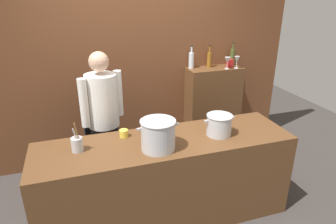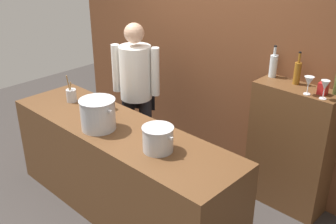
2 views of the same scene
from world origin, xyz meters
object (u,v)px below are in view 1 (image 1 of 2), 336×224
Objects in this scene: stockpot_small at (219,125)px; spice_tin_red at (230,63)px; chef at (103,115)px; stockpot_large at (158,135)px; butter_jar at (124,133)px; wine_glass_short at (227,61)px; utensil_crock at (77,144)px; wine_bottle_amber at (209,59)px; wine_glass_tall at (237,60)px; wine_bottle_olive at (232,56)px; wine_bottle_clear at (191,60)px.

spice_tin_red is (0.76, 1.22, 0.29)m from stockpot_small.
chef reaches higher than stockpot_large.
wine_glass_short reaches higher than butter_jar.
utensil_crock is 0.96× the size of wine_bottle_amber.
wine_glass_tall is (0.33, -0.17, 0.01)m from wine_bottle_amber.
chef is 4.37× the size of stockpot_large.
wine_bottle_amber is (1.14, 1.38, 0.31)m from stockpot_large.
wine_glass_short is 0.14m from spice_tin_red.
stockpot_small is 1.97× the size of wine_glass_tall.
utensil_crock is at bearing 36.36° from chef.
wine_bottle_amber reaches higher than butter_jar.
wine_glass_tall is (1.86, 0.41, 0.39)m from chef.
stockpot_large is 1.26× the size of wine_bottle_amber.
wine_bottle_amber is (0.48, 1.29, 0.35)m from stockpot_small.
wine_glass_tall is at bearing 39.62° from stockpot_large.
utensil_crock is at bearing -151.95° from spice_tin_red.
stockpot_small is 1.10× the size of utensil_crock.
spice_tin_red is (1.81, 0.50, 0.33)m from chef.
wine_glass_short is (2.02, 1.03, 0.39)m from utensil_crock.
wine_bottle_olive is 3.06× the size of spice_tin_red.
stockpot_small is 3.70× the size of butter_jar.
chef reaches higher than utensil_crock.
stockpot_large is 2.08m from wine_bottle_olive.
wine_bottle_amber reaches higher than stockpot_small.
stockpot_small is 1.06× the size of wine_bottle_amber.
wine_glass_tall is (0.81, 1.12, 0.35)m from stockpot_small.
wine_glass_tall reaches higher than spice_tin_red.
wine_bottle_amber is at bearing -176.98° from wine_bottle_olive.
utensil_crock is 3.36× the size of butter_jar.
butter_jar is 0.29× the size of wine_bottle_amber.
stockpot_small is (1.05, -0.71, 0.04)m from chef.
stockpot_large is at bearing -129.43° from wine_bottle_amber.
wine_glass_short is at bearing -23.04° from wine_bottle_clear.
butter_jar is at bearing 18.95° from utensil_crock.
butter_jar is 0.53× the size of wine_glass_tall.
stockpot_large is at bearing -122.09° from wine_bottle_clear.
butter_jar is 0.28× the size of wine_bottle_clear.
wine_glass_tall is at bearing 27.06° from butter_jar.
stockpot_small is 1.60m from wine_bottle_olive.
stockpot_small is 1.38m from wine_bottle_clear.
wine_bottle_olive reaches higher than wine_glass_short.
stockpot_large is 2.35× the size of wine_glass_tall.
spice_tin_red reaches higher than stockpot_large.
stockpot_small is 1.35m from utensil_crock.
stockpot_large is at bearing -137.26° from spice_tin_red.
chef is at bearing -166.61° from wine_glass_short.
wine_bottle_clear reaches higher than stockpot_small.
stockpot_small is at bearing 8.07° from stockpot_large.
wine_glass_short is at bearing 59.16° from stockpot_small.
butter_jar is at bearing -149.75° from spice_tin_red.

